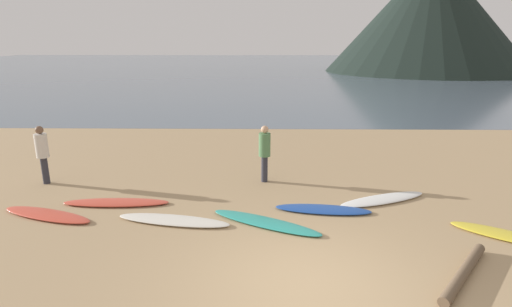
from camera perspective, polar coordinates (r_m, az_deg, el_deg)
ground_plane at (r=16.31m, az=3.60°, el=1.43°), size 120.00×120.00×0.20m
ocean_water at (r=68.18m, az=1.67°, el=12.31°), size 140.00×100.00×0.01m
headland_hill at (r=57.83m, az=23.24°, el=17.63°), size 25.13×25.13×14.30m
surfboard_0 at (r=10.50m, az=-27.37°, el=-7.65°), size 2.45×1.29×0.09m
surfboard_1 at (r=10.59m, az=-19.08°, el=-6.53°), size 2.60×0.60×0.09m
surfboard_2 at (r=9.26m, az=-11.55°, el=-9.19°), size 2.64×1.01×0.09m
surfboard_3 at (r=8.99m, az=1.33°, el=-9.67°), size 2.57×1.70×0.09m
surfboard_4 at (r=9.76m, az=9.42°, el=-7.76°), size 2.30×0.84×0.09m
surfboard_5 at (r=10.70m, az=17.43°, el=-6.15°), size 2.51×1.49×0.09m
surfboard_6 at (r=9.88m, az=31.71°, el=-9.75°), size 2.04×1.65×0.08m
person_0 at (r=12.62m, az=-27.89°, el=0.43°), size 0.33×0.33×1.65m
person_1 at (r=11.32m, az=1.22°, el=0.63°), size 0.33×0.33×1.62m
driftwood_log at (r=7.97m, az=27.20°, el=-14.68°), size 1.54×1.81×0.18m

